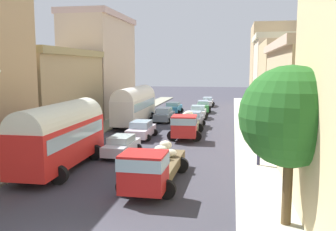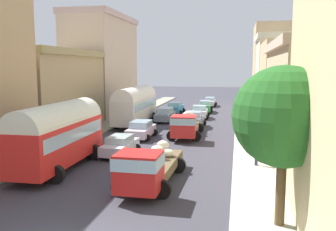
# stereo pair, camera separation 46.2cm
# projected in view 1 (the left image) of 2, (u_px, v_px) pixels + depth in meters

# --- Properties ---
(ground_plane) EXTENTS (154.00, 154.00, 0.00)m
(ground_plane) POSITION_uv_depth(u_px,v_px,m) (176.00, 127.00, 38.25)
(ground_plane) COLOR #37363F
(sidewalk_left) EXTENTS (2.50, 70.00, 0.14)m
(sidewalk_left) POSITION_uv_depth(u_px,v_px,m) (110.00, 124.00, 39.49)
(sidewalk_left) COLOR gray
(sidewalk_left) RESTS_ON ground
(sidewalk_right) EXTENTS (2.50, 70.00, 0.14)m
(sidewalk_right) POSITION_uv_depth(u_px,v_px,m) (247.00, 128.00, 36.99)
(sidewalk_right) COLOR #AEAFA1
(sidewalk_right) RESTS_ON ground
(building_left_2) EXTENTS (5.97, 13.26, 7.83)m
(building_left_2) POSITION_uv_depth(u_px,v_px,m) (51.00, 91.00, 34.66)
(building_left_2) COLOR tan
(building_left_2) RESTS_ON ground
(building_left_3) EXTENTS (6.26, 13.38, 12.84)m
(building_left_3) POSITION_uv_depth(u_px,v_px,m) (100.00, 65.00, 47.76)
(building_left_3) COLOR beige
(building_left_3) RESTS_ON ground
(building_right_1) EXTENTS (6.25, 13.63, 7.79)m
(building_right_1) POSITION_uv_depth(u_px,v_px,m) (319.00, 102.00, 23.94)
(building_right_1) COLOR tan
(building_right_1) RESTS_ON ground
(building_right_2) EXTENTS (5.98, 10.42, 8.58)m
(building_right_2) POSITION_uv_depth(u_px,v_px,m) (292.00, 86.00, 36.07)
(building_right_2) COLOR tan
(building_right_2) RESTS_ON ground
(building_right_3) EXTENTS (5.97, 9.87, 10.12)m
(building_right_3) POSITION_uv_depth(u_px,v_px,m) (277.00, 76.00, 46.50)
(building_right_3) COLOR beige
(building_right_3) RESTS_ON ground
(building_right_4) EXTENTS (5.80, 10.09, 12.55)m
(building_right_4) POSITION_uv_depth(u_px,v_px,m) (270.00, 66.00, 56.80)
(building_right_4) COLOR tan
(building_right_4) RESTS_ON ground
(parked_bus_0) EXTENTS (3.31, 8.54, 4.05)m
(parked_bus_0) POSITION_uv_depth(u_px,v_px,m) (60.00, 133.00, 21.95)
(parked_bus_0) COLOR red
(parked_bus_0) RESTS_ON ground
(parked_bus_1) EXTENTS (3.28, 9.98, 4.08)m
(parked_bus_1) POSITION_uv_depth(u_px,v_px,m) (135.00, 104.00, 39.14)
(parked_bus_1) COLOR silver
(parked_bus_1) RESTS_ON ground
(cargo_truck_0) EXTENTS (3.01, 7.36, 2.25)m
(cargo_truck_0) POSITION_uv_depth(u_px,v_px,m) (152.00, 166.00, 18.66)
(cargo_truck_0) COLOR red
(cargo_truck_0) RESTS_ON ground
(cargo_truck_1) EXTENTS (3.07, 6.94, 2.20)m
(cargo_truck_1) POSITION_uv_depth(u_px,v_px,m) (186.00, 125.00, 31.91)
(cargo_truck_1) COLOR red
(cargo_truck_1) RESTS_ON ground
(car_0) EXTENTS (2.23, 3.74, 1.65)m
(car_0) POSITION_uv_depth(u_px,v_px,m) (194.00, 120.00, 37.58)
(car_0) COLOR gray
(car_0) RESTS_ON ground
(car_1) EXTENTS (2.44, 3.69, 1.57)m
(car_1) POSITION_uv_depth(u_px,v_px,m) (198.00, 112.00, 44.23)
(car_1) COLOR silver
(car_1) RESTS_ON ground
(car_2) EXTENTS (2.34, 4.38, 1.60)m
(car_2) POSITION_uv_depth(u_px,v_px,m) (203.00, 106.00, 50.14)
(car_2) COLOR #429D4E
(car_2) RESTS_ON ground
(car_3) EXTENTS (2.15, 4.38, 1.44)m
(car_3) POSITION_uv_depth(u_px,v_px,m) (208.00, 102.00, 57.78)
(car_3) COLOR silver
(car_3) RESTS_ON ground
(car_4) EXTENTS (2.32, 4.05, 1.41)m
(car_4) POSITION_uv_depth(u_px,v_px,m) (121.00, 146.00, 25.65)
(car_4) COLOR silver
(car_4) RESTS_ON ground
(car_5) EXTENTS (2.37, 4.28, 1.52)m
(car_5) POSITION_uv_depth(u_px,v_px,m) (141.00, 130.00, 31.91)
(car_5) COLOR silver
(car_5) RESTS_ON ground
(car_6) EXTENTS (2.33, 4.26, 1.61)m
(car_6) POSITION_uv_depth(u_px,v_px,m) (164.00, 115.00, 41.47)
(car_6) COLOR gray
(car_6) RESTS_ON ground
(car_7) EXTENTS (2.45, 4.04, 1.48)m
(car_7) POSITION_uv_depth(u_px,v_px,m) (173.00, 108.00, 49.00)
(car_7) COLOR #3B95C9
(car_7) RESTS_ON ground
(pedestrian_0) EXTENTS (0.44, 0.44, 1.76)m
(pedestrian_0) POSITION_uv_depth(u_px,v_px,m) (262.00, 138.00, 27.04)
(pedestrian_0) COLOR #4B3B44
(pedestrian_0) RESTS_ON ground
(pedestrian_1) EXTENTS (0.31, 0.31, 1.74)m
(pedestrian_1) POSITION_uv_depth(u_px,v_px,m) (259.00, 151.00, 22.67)
(pedestrian_1) COLOR #2E2E44
(pedestrian_1) RESTS_ON ground
(pedestrian_2) EXTENTS (0.40, 0.40, 1.83)m
(pedestrian_2) POSITION_uv_depth(u_px,v_px,m) (246.00, 115.00, 39.43)
(pedestrian_2) COLOR #2C2D43
(pedestrian_2) RESTS_ON ground
(roadside_tree_0) EXTENTS (3.84, 3.84, 6.28)m
(roadside_tree_0) POSITION_uv_depth(u_px,v_px,m) (290.00, 117.00, 13.69)
(roadside_tree_0) COLOR brown
(roadside_tree_0) RESTS_ON ground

